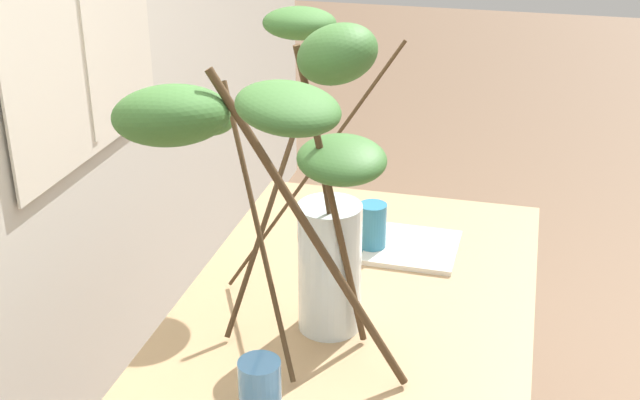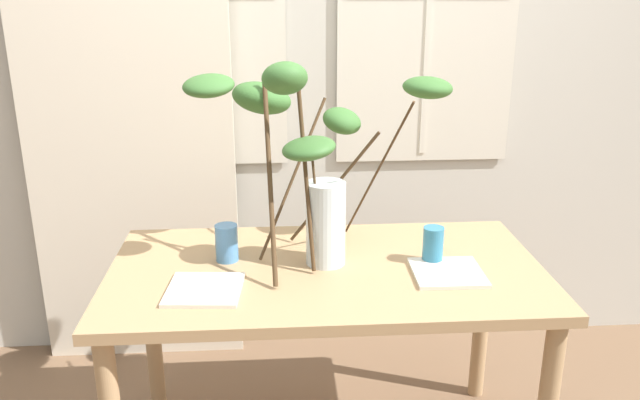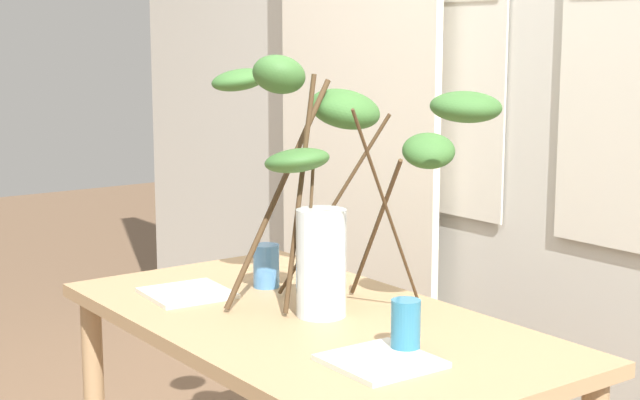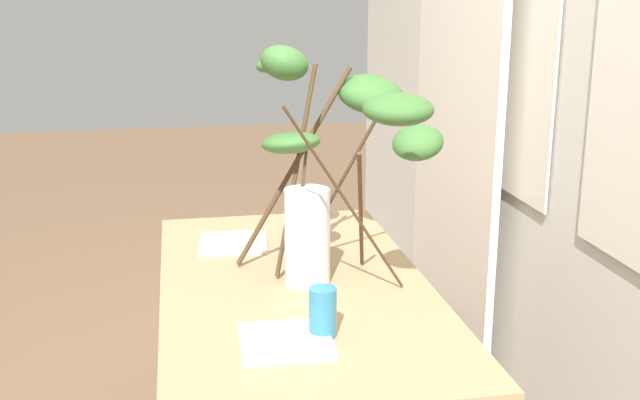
# 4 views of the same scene
# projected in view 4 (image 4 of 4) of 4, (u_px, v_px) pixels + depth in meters

# --- Properties ---
(back_wall_with_windows) EXTENTS (5.17, 0.14, 3.06)m
(back_wall_with_windows) POSITION_uv_depth(u_px,v_px,m) (602.00, 13.00, 2.27)
(back_wall_with_windows) COLOR beige
(back_wall_with_windows) RESTS_ON ground
(curtain_sheer_side) EXTENTS (0.89, 0.03, 2.45)m
(curtain_sheer_side) POSITION_uv_depth(u_px,v_px,m) (457.00, 86.00, 3.07)
(curtain_sheer_side) COLOR silver
(curtain_sheer_side) RESTS_ON ground
(dining_table) EXTENTS (1.45, 0.78, 0.76)m
(dining_table) POSITION_uv_depth(u_px,v_px,m) (295.00, 314.00, 2.34)
(dining_table) COLOR tan
(dining_table) RESTS_ON ground
(vase_with_branches) EXTENTS (0.92, 0.59, 0.70)m
(vase_with_branches) POSITION_uv_depth(u_px,v_px,m) (333.00, 146.00, 2.28)
(vase_with_branches) COLOR silver
(vase_with_branches) RESTS_ON dining_table
(drinking_glass_blue_left) EXTENTS (0.08, 0.08, 0.13)m
(drinking_glass_blue_left) POSITION_uv_depth(u_px,v_px,m) (304.00, 228.00, 2.63)
(drinking_glass_blue_left) COLOR #4C84BC
(drinking_glass_blue_left) RESTS_ON dining_table
(drinking_glass_blue_right) EXTENTS (0.07, 0.07, 0.13)m
(drinking_glass_blue_right) POSITION_uv_depth(u_px,v_px,m) (323.00, 312.00, 1.96)
(drinking_glass_blue_right) COLOR teal
(drinking_glass_blue_right) RESTS_ON dining_table
(plate_square_left) EXTENTS (0.24, 0.24, 0.01)m
(plate_square_left) POSITION_uv_depth(u_px,v_px,m) (233.00, 243.00, 2.66)
(plate_square_left) COLOR silver
(plate_square_left) RESTS_ON dining_table
(plate_square_right) EXTENTS (0.23, 0.23, 0.01)m
(plate_square_right) POSITION_uv_depth(u_px,v_px,m) (286.00, 341.00, 1.93)
(plate_square_right) COLOR silver
(plate_square_right) RESTS_ON dining_table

